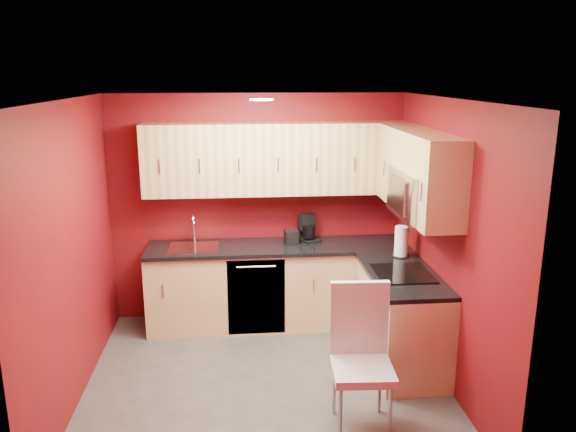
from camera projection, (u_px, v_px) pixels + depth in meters
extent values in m
plane|color=#514E4C|center=(266.00, 381.00, 5.08)|extent=(3.20, 3.20, 0.00)
plane|color=white|center=(263.00, 99.00, 4.46)|extent=(3.20, 3.20, 0.00)
plane|color=#671009|center=(258.00, 208.00, 6.22)|extent=(3.20, 0.00, 3.20)
plane|color=#671009|center=(278.00, 326.00, 3.32)|extent=(3.20, 0.00, 3.20)
plane|color=#671009|center=(71.00, 255.00, 4.63)|extent=(0.00, 3.00, 3.00)
plane|color=#671009|center=(447.00, 244.00, 4.91)|extent=(0.00, 3.00, 3.00)
cube|color=#EDC087|center=(278.00, 286.00, 6.15)|extent=(2.80, 0.60, 0.87)
cube|color=#EDC087|center=(401.00, 319.00, 5.33)|extent=(0.60, 1.30, 0.87)
cube|color=black|center=(278.00, 247.00, 6.02)|extent=(2.80, 0.63, 0.04)
cube|color=black|center=(402.00, 275.00, 5.20)|extent=(0.63, 1.27, 0.04)
cube|color=#DABD7B|center=(277.00, 159.00, 5.92)|extent=(2.80, 0.35, 0.75)
cube|color=#DABD7B|center=(403.00, 164.00, 5.59)|extent=(0.35, 0.57, 0.75)
cube|color=#DABD7B|center=(444.00, 187.00, 4.47)|extent=(0.35, 0.22, 0.75)
cube|color=#DABD7B|center=(426.00, 152.00, 4.89)|extent=(0.35, 0.76, 0.33)
cube|color=silver|center=(420.00, 194.00, 4.99)|extent=(0.40, 0.76, 0.42)
cube|color=black|center=(399.00, 194.00, 4.97)|extent=(0.02, 0.62, 0.33)
cylinder|color=silver|center=(405.00, 200.00, 4.75)|extent=(0.02, 0.02, 0.29)
cube|color=black|center=(403.00, 273.00, 5.16)|extent=(0.50, 0.55, 0.01)
cube|color=silver|center=(193.00, 248.00, 5.93)|extent=(0.52, 0.42, 0.02)
cylinder|color=silver|center=(194.00, 231.00, 6.09)|extent=(0.02, 0.02, 0.26)
torus|color=silver|center=(193.00, 221.00, 5.99)|extent=(0.02, 0.16, 0.16)
cylinder|color=silver|center=(193.00, 228.00, 5.94)|extent=(0.02, 0.02, 0.12)
cube|color=black|center=(256.00, 297.00, 5.85)|extent=(0.60, 0.02, 0.82)
cylinder|color=white|center=(261.00, 100.00, 4.75)|extent=(0.20, 0.20, 0.01)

